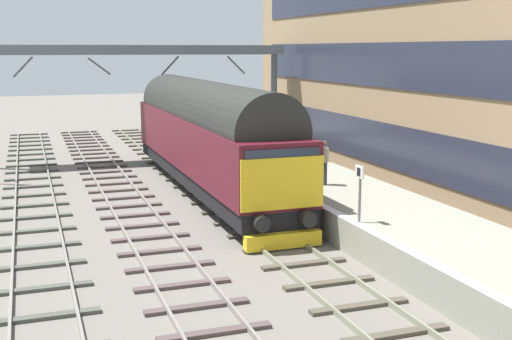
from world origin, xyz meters
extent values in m
plane|color=#6A645D|center=(0.00, 0.00, 0.00)|extent=(140.00, 140.00, 0.00)
cube|color=gray|center=(-0.72, 0.00, 0.07)|extent=(0.07, 60.00, 0.15)
cube|color=gray|center=(0.72, 0.00, 0.07)|extent=(0.07, 60.00, 0.15)
cube|color=#4C4538|center=(0.00, -8.11, 0.04)|extent=(2.50, 0.26, 0.09)
cube|color=#4C4538|center=(0.00, -6.49, 0.04)|extent=(2.50, 0.26, 0.09)
cube|color=#4C4538|center=(0.00, -4.86, 0.04)|extent=(2.50, 0.26, 0.09)
cube|color=#4C4538|center=(0.00, -3.24, 0.04)|extent=(2.50, 0.26, 0.09)
cube|color=#4C4538|center=(0.00, -1.62, 0.04)|extent=(2.50, 0.26, 0.09)
cube|color=#4C4538|center=(0.00, 0.00, 0.04)|extent=(2.50, 0.26, 0.09)
cube|color=#4C4538|center=(0.00, 1.62, 0.04)|extent=(2.50, 0.26, 0.09)
cube|color=#4C4538|center=(0.00, 3.24, 0.04)|extent=(2.50, 0.26, 0.09)
cube|color=#4C4538|center=(0.00, 4.86, 0.04)|extent=(2.50, 0.26, 0.09)
cube|color=#4C4538|center=(0.00, 6.49, 0.04)|extent=(2.50, 0.26, 0.09)
cube|color=#4C4538|center=(0.00, 8.11, 0.04)|extent=(2.50, 0.26, 0.09)
cube|color=#4C4538|center=(0.00, 9.73, 0.04)|extent=(2.50, 0.26, 0.09)
cube|color=#4C4538|center=(0.00, 11.35, 0.04)|extent=(2.50, 0.26, 0.09)
cube|color=#4C4538|center=(0.00, 12.97, 0.04)|extent=(2.50, 0.26, 0.09)
cube|color=#4C4538|center=(0.00, 14.59, 0.04)|extent=(2.50, 0.26, 0.09)
cube|color=#4C4538|center=(0.00, 16.22, 0.04)|extent=(2.50, 0.26, 0.09)
cube|color=#4C4538|center=(0.00, 17.84, 0.04)|extent=(2.50, 0.26, 0.09)
cube|color=#4C4538|center=(0.00, 19.46, 0.04)|extent=(2.50, 0.26, 0.09)
cube|color=#4C4538|center=(0.00, 21.08, 0.04)|extent=(2.50, 0.26, 0.09)
cube|color=#4C4538|center=(0.00, 22.70, 0.04)|extent=(2.50, 0.26, 0.09)
cube|color=#4C4538|center=(0.00, 24.32, 0.04)|extent=(2.50, 0.26, 0.09)
cube|color=#4C4538|center=(0.00, 25.95, 0.04)|extent=(2.50, 0.26, 0.09)
cube|color=#4C4538|center=(0.00, 27.57, 0.04)|extent=(2.50, 0.26, 0.09)
cube|color=#4C4538|center=(0.00, 29.19, 0.04)|extent=(2.50, 0.26, 0.09)
cube|color=gray|center=(-4.31, 0.00, 0.07)|extent=(0.07, 60.00, 0.15)
cube|color=gray|center=(-2.87, 0.00, 0.07)|extent=(0.07, 60.00, 0.15)
cube|color=#4E3F3F|center=(-3.59, -6.75, 0.04)|extent=(2.50, 0.26, 0.09)
cube|color=#4E3F3F|center=(-3.59, -5.25, 0.04)|extent=(2.50, 0.26, 0.09)
cube|color=#4E3F3F|center=(-3.59, -3.75, 0.04)|extent=(2.50, 0.26, 0.09)
cube|color=#4E3F3F|center=(-3.59, -2.25, 0.04)|extent=(2.50, 0.26, 0.09)
cube|color=#4E3F3F|center=(-3.59, -0.75, 0.04)|extent=(2.50, 0.26, 0.09)
cube|color=#4E3F3F|center=(-3.59, 0.75, 0.04)|extent=(2.50, 0.26, 0.09)
cube|color=#4E3F3F|center=(-3.59, 2.25, 0.04)|extent=(2.50, 0.26, 0.09)
cube|color=#4E3F3F|center=(-3.59, 3.75, 0.04)|extent=(2.50, 0.26, 0.09)
cube|color=#4E3F3F|center=(-3.59, 5.25, 0.04)|extent=(2.50, 0.26, 0.09)
cube|color=#4E3F3F|center=(-3.59, 6.75, 0.04)|extent=(2.50, 0.26, 0.09)
cube|color=#4E3F3F|center=(-3.59, 8.25, 0.04)|extent=(2.50, 0.26, 0.09)
cube|color=#4E3F3F|center=(-3.59, 9.75, 0.04)|extent=(2.50, 0.26, 0.09)
cube|color=#4E3F3F|center=(-3.59, 11.25, 0.04)|extent=(2.50, 0.26, 0.09)
cube|color=#4E3F3F|center=(-3.59, 12.75, 0.04)|extent=(2.50, 0.26, 0.09)
cube|color=#4E3F3F|center=(-3.59, 14.25, 0.04)|extent=(2.50, 0.26, 0.09)
cube|color=#4E3F3F|center=(-3.59, 15.75, 0.04)|extent=(2.50, 0.26, 0.09)
cube|color=#4E3F3F|center=(-3.59, 17.25, 0.04)|extent=(2.50, 0.26, 0.09)
cube|color=#4E3F3F|center=(-3.59, 18.75, 0.04)|extent=(2.50, 0.26, 0.09)
cube|color=#4E3F3F|center=(-3.59, 20.25, 0.04)|extent=(2.50, 0.26, 0.09)
cube|color=#4E3F3F|center=(-3.59, 21.75, 0.04)|extent=(2.50, 0.26, 0.09)
cube|color=#4E3F3F|center=(-3.59, 23.25, 0.04)|extent=(2.50, 0.26, 0.09)
cube|color=#4E3F3F|center=(-3.59, 24.75, 0.04)|extent=(2.50, 0.26, 0.09)
cube|color=#4E3F3F|center=(-3.59, 26.25, 0.04)|extent=(2.50, 0.26, 0.09)
cube|color=#4E3F3F|center=(-3.59, 27.75, 0.04)|extent=(2.50, 0.26, 0.09)
cube|color=#4E3F3F|center=(-3.59, 29.25, 0.04)|extent=(2.50, 0.26, 0.09)
cube|color=gray|center=(-7.71, 0.00, 0.07)|extent=(0.07, 60.00, 0.15)
cube|color=gray|center=(-6.28, 0.00, 0.07)|extent=(0.07, 60.00, 0.15)
cube|color=#454941|center=(-6.99, -4.69, 0.04)|extent=(2.50, 0.26, 0.09)
cube|color=#454941|center=(-6.99, -2.81, 0.04)|extent=(2.50, 0.26, 0.09)
cube|color=#454941|center=(-6.99, -0.94, 0.04)|extent=(2.50, 0.26, 0.09)
cube|color=#454941|center=(-6.99, 0.94, 0.04)|extent=(2.50, 0.26, 0.09)
cube|color=#454941|center=(-6.99, 2.81, 0.04)|extent=(2.50, 0.26, 0.09)
cube|color=#454941|center=(-6.99, 4.69, 0.04)|extent=(2.50, 0.26, 0.09)
cube|color=#454941|center=(-6.99, 6.56, 0.04)|extent=(2.50, 0.26, 0.09)
cube|color=#454941|center=(-6.99, 8.44, 0.04)|extent=(2.50, 0.26, 0.09)
cube|color=#454941|center=(-6.99, 10.31, 0.04)|extent=(2.50, 0.26, 0.09)
cube|color=#454941|center=(-6.99, 12.19, 0.04)|extent=(2.50, 0.26, 0.09)
cube|color=#454941|center=(-6.99, 14.06, 0.04)|extent=(2.50, 0.26, 0.09)
cube|color=#454941|center=(-6.99, 15.94, 0.04)|extent=(2.50, 0.26, 0.09)
cube|color=#454941|center=(-6.99, 17.81, 0.04)|extent=(2.50, 0.26, 0.09)
cube|color=#454941|center=(-6.99, 19.69, 0.04)|extent=(2.50, 0.26, 0.09)
cube|color=#454941|center=(-6.99, 21.56, 0.04)|extent=(2.50, 0.26, 0.09)
cube|color=#454941|center=(-6.99, 23.44, 0.04)|extent=(2.50, 0.26, 0.09)
cube|color=#454941|center=(-6.99, 25.31, 0.04)|extent=(2.50, 0.26, 0.09)
cube|color=#454941|center=(-6.99, 27.19, 0.04)|extent=(2.50, 0.26, 0.09)
cube|color=#454941|center=(-6.99, 29.06, 0.04)|extent=(2.50, 0.26, 0.09)
cube|color=gray|center=(3.60, 0.00, 0.50)|extent=(4.00, 44.00, 1.00)
cube|color=white|center=(1.75, 0.00, 1.00)|extent=(0.30, 44.00, 0.01)
cube|color=#292D3E|center=(7.50, -0.88, 1.88)|extent=(0.06, 39.95, 1.91)
cube|color=#292D3E|center=(7.50, -0.88, 5.29)|extent=(0.06, 39.95, 1.91)
cube|color=black|center=(0.00, 6.97, 0.82)|extent=(2.56, 17.02, 0.60)
cube|color=#551520|center=(0.00, 6.97, 2.17)|extent=(2.70, 17.02, 2.10)
cylinder|color=#262823|center=(0.00, 6.97, 3.40)|extent=(2.56, 15.66, 2.57)
cube|color=yellow|center=(0.00, -1.58, 2.02)|extent=(2.65, 0.08, 1.58)
cube|color=#232D3D|center=(0.00, -1.56, 2.75)|extent=(2.38, 0.04, 0.64)
cube|color=#232D3D|center=(1.37, 6.97, 2.47)|extent=(0.04, 11.91, 0.44)
cylinder|color=black|center=(-0.75, -1.79, 0.92)|extent=(0.48, 0.35, 0.48)
cylinder|color=black|center=(0.75, -1.79, 0.92)|extent=(0.48, 0.35, 0.48)
cube|color=yellow|center=(0.00, -1.64, 0.29)|extent=(2.43, 0.36, 0.47)
cylinder|color=black|center=(0.00, -0.09, 0.52)|extent=(1.64, 1.04, 1.04)
cylinder|color=black|center=(0.00, 1.01, 0.52)|extent=(1.64, 1.04, 1.04)
cylinder|color=black|center=(0.00, 2.11, 0.52)|extent=(1.64, 1.04, 1.04)
cylinder|color=black|center=(0.00, 11.83, 0.52)|extent=(1.64, 1.04, 1.04)
cylinder|color=black|center=(0.00, 12.93, 0.52)|extent=(1.64, 1.04, 1.04)
cylinder|color=black|center=(0.00, 14.03, 0.52)|extent=(1.64, 1.04, 1.04)
cylinder|color=slate|center=(1.88, -2.90, 1.84)|extent=(0.08, 0.08, 1.66)
cube|color=white|center=(1.85, -2.90, 2.49)|extent=(0.05, 0.44, 0.36)
cube|color=black|center=(1.82, -2.90, 2.49)|extent=(0.01, 0.20, 0.24)
cylinder|color=#31323C|center=(3.21, 2.21, 1.43)|extent=(0.13, 0.13, 0.84)
cylinder|color=#31323C|center=(3.16, 2.40, 1.43)|extent=(0.13, 0.13, 0.84)
cylinder|color=#9F9981|center=(3.18, 2.31, 2.13)|extent=(0.41, 0.41, 0.56)
sphere|color=brown|center=(3.18, 2.31, 2.54)|extent=(0.22, 0.22, 0.22)
cylinder|color=#9F9981|center=(3.24, 2.10, 2.13)|extent=(0.09, 0.09, 0.52)
cylinder|color=#9F9981|center=(3.13, 2.51, 2.13)|extent=(0.09, 0.09, 0.52)
cylinder|color=slate|center=(6.50, 16.15, 2.84)|extent=(0.36, 0.36, 5.67)
cube|color=slate|center=(-1.45, 16.15, 5.92)|extent=(16.29, 2.00, 0.50)
cylinder|color=slate|center=(-7.11, 16.15, 5.07)|extent=(1.05, 0.10, 1.07)
cylinder|color=slate|center=(-3.33, 16.15, 5.07)|extent=(1.17, 0.10, 0.94)
cylinder|color=slate|center=(0.44, 16.15, 5.07)|extent=(1.04, 0.10, 1.08)
cylinder|color=slate|center=(4.21, 16.15, 5.07)|extent=(1.08, 0.10, 1.04)
camera|label=1|loc=(-7.10, -19.34, 5.98)|focal=45.93mm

